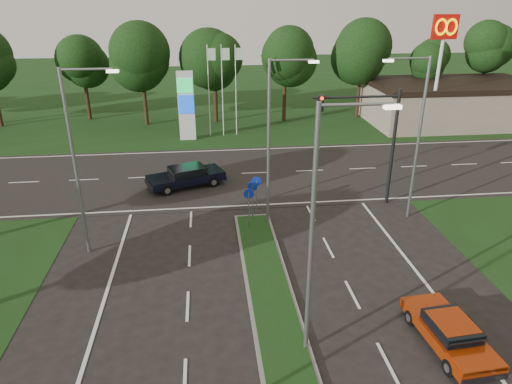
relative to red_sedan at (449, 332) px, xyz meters
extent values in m
cube|color=#173210|center=(-6.00, 49.36, -0.61)|extent=(160.00, 50.00, 0.02)
cube|color=black|center=(-6.00, 18.36, -0.61)|extent=(160.00, 12.00, 0.02)
cube|color=gray|center=(16.00, 30.36, 1.39)|extent=(16.00, 9.00, 4.00)
cylinder|color=gray|center=(-5.20, 0.36, 3.89)|extent=(0.16, 0.16, 9.00)
cylinder|color=gray|center=(-4.10, 0.36, 8.29)|extent=(2.20, 0.10, 0.10)
cube|color=#FFF2CC|center=(-3.00, 0.36, 8.19)|extent=(0.50, 0.22, 0.12)
cylinder|color=gray|center=(-5.20, 10.36, 3.89)|extent=(0.16, 0.16, 9.00)
cylinder|color=gray|center=(-4.10, 10.36, 8.29)|extent=(2.20, 0.10, 0.10)
cube|color=#FFF2CC|center=(-3.00, 10.36, 8.19)|extent=(0.50, 0.22, 0.12)
cylinder|color=gray|center=(-14.50, 8.36, 3.89)|extent=(0.16, 0.16, 9.00)
cylinder|color=gray|center=(-13.40, 8.36, 8.29)|extent=(2.20, 0.10, 0.10)
cube|color=#FFF2CC|center=(-12.30, 8.36, 8.19)|extent=(0.50, 0.22, 0.12)
cylinder|color=gray|center=(3.00, 10.36, 3.89)|extent=(0.16, 0.16, 9.00)
cylinder|color=gray|center=(1.90, 10.36, 8.29)|extent=(2.20, 0.10, 0.10)
cube|color=#FFF2CC|center=(0.80, 10.36, 8.19)|extent=(0.50, 0.22, 0.12)
cylinder|color=black|center=(2.50, 12.36, 2.89)|extent=(0.20, 0.20, 7.00)
cylinder|color=black|center=(0.00, 12.36, 5.99)|extent=(5.00, 0.14, 0.14)
cube|color=black|center=(-2.00, 12.36, 5.69)|extent=(0.28, 0.28, 0.90)
sphere|color=#FF190C|center=(-2.00, 12.18, 5.99)|extent=(0.20, 0.20, 0.20)
cylinder|color=gray|center=(-6.30, 9.86, 0.49)|extent=(0.06, 0.06, 2.20)
cylinder|color=#0C26A5|center=(-6.30, 9.86, 1.49)|extent=(0.56, 0.04, 0.56)
cylinder|color=gray|center=(-6.00, 10.86, 0.49)|extent=(0.06, 0.06, 2.20)
cylinder|color=#0C26A5|center=(-6.00, 10.86, 1.49)|extent=(0.56, 0.04, 0.56)
cylinder|color=gray|center=(-5.70, 11.56, 0.49)|extent=(0.06, 0.06, 2.20)
cylinder|color=#0C26A5|center=(-5.70, 11.56, 1.49)|extent=(0.56, 0.04, 0.56)
cube|color=silver|center=(-10.00, 27.36, 2.39)|extent=(1.40, 0.30, 6.00)
cube|color=#0CA53F|center=(-10.00, 27.18, 4.19)|extent=(1.30, 0.08, 1.20)
cube|color=#0C3FBF|center=(-10.00, 27.18, 2.59)|extent=(1.30, 0.08, 1.60)
cylinder|color=silver|center=(-8.00, 28.36, 3.39)|extent=(0.08, 0.08, 8.00)
cube|color=#B2D8B2|center=(-7.65, 28.36, 6.59)|extent=(0.70, 0.02, 1.00)
cylinder|color=silver|center=(-6.80, 28.36, 3.39)|extent=(0.08, 0.08, 8.00)
cube|color=#B2D8B2|center=(-6.45, 28.36, 6.59)|extent=(0.70, 0.02, 1.00)
cylinder|color=silver|center=(-5.60, 28.36, 3.39)|extent=(0.08, 0.08, 8.00)
cube|color=#B2D8B2|center=(-5.25, 28.36, 6.59)|extent=(0.70, 0.02, 1.00)
cylinder|color=silver|center=(12.00, 26.36, 4.39)|extent=(0.30, 0.30, 10.00)
cube|color=#BF0C07|center=(12.00, 26.36, 8.79)|extent=(2.20, 0.35, 2.00)
torus|color=#FFC600|center=(11.55, 26.14, 8.79)|extent=(1.06, 0.16, 1.06)
torus|color=#FFC600|center=(12.45, 26.14, 8.79)|extent=(1.06, 0.16, 1.06)
cylinder|color=black|center=(-6.00, 34.36, 1.59)|extent=(0.36, 0.36, 4.40)
sphere|color=black|center=(-6.00, 34.36, 5.89)|extent=(6.00, 6.00, 6.00)
sphere|color=black|center=(-5.70, 34.16, 6.89)|extent=(4.80, 4.80, 4.80)
cube|color=#8F2707|center=(0.00, 0.02, -0.09)|extent=(1.99, 4.24, 0.42)
cube|color=black|center=(0.00, -0.06, 0.31)|extent=(1.57, 1.92, 0.39)
cube|color=#8F2707|center=(0.00, -0.06, 0.51)|extent=(1.46, 1.58, 0.04)
cylinder|color=black|center=(-0.86, 1.28, -0.32)|extent=(0.23, 0.59, 0.58)
cylinder|color=black|center=(0.66, 1.40, -0.32)|extent=(0.23, 0.59, 0.58)
cylinder|color=black|center=(-0.66, -1.35, -0.32)|extent=(0.23, 0.59, 0.58)
cylinder|color=black|center=(0.86, -1.24, -0.32)|extent=(0.23, 0.59, 0.58)
cube|color=black|center=(-9.89, 16.43, 0.01)|extent=(5.36, 3.63, 0.51)
cube|color=black|center=(-9.80, 16.47, 0.50)|extent=(2.65, 2.38, 0.47)
cube|color=black|center=(-9.80, 16.47, 0.73)|extent=(2.24, 2.14, 0.05)
cylinder|color=black|center=(-11.06, 15.00, -0.26)|extent=(0.73, 0.45, 0.70)
cylinder|color=black|center=(-11.70, 16.76, -0.26)|extent=(0.73, 0.45, 0.70)
cylinder|color=black|center=(-8.07, 16.11, -0.26)|extent=(0.73, 0.45, 0.70)
cylinder|color=black|center=(-8.72, 17.86, -0.26)|extent=(0.73, 0.45, 0.70)
camera|label=1|loc=(-8.45, -12.26, 11.15)|focal=32.00mm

